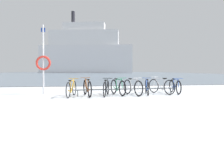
# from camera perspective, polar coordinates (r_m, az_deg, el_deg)

# --- Properties ---
(ground) EXTENTS (80.00, 132.00, 0.08)m
(ground) POSITION_cam_1_polar(r_m,az_deg,el_deg) (59.14, -5.30, 0.04)
(ground) COLOR silver
(bike_rack) EXTENTS (5.04, 0.51, 0.31)m
(bike_rack) POSITION_cam_1_polar(r_m,az_deg,el_deg) (9.76, 4.06, -4.06)
(bike_rack) COLOR #4C5156
(bike_rack) RESTS_ON ground
(bicycle_0) EXTENTS (0.50, 1.68, 0.79)m
(bicycle_0) POSITION_cam_1_polar(r_m,az_deg,el_deg) (9.29, -11.12, -3.81)
(bicycle_0) COLOR black
(bicycle_0) RESTS_ON ground
(bicycle_1) EXTENTS (0.49, 1.75, 0.82)m
(bicycle_1) POSITION_cam_1_polar(r_m,az_deg,el_deg) (9.38, -6.85, -3.68)
(bicycle_1) COLOR black
(bicycle_1) RESTS_ON ground
(bicycle_2) EXTENTS (0.57, 1.65, 0.79)m
(bicycle_2) POSITION_cam_1_polar(r_m,az_deg,el_deg) (9.41, -1.58, -3.72)
(bicycle_2) COLOR black
(bicycle_2) RESTS_ON ground
(bicycle_3) EXTENTS (0.59, 1.63, 0.82)m
(bicycle_3) POSITION_cam_1_polar(r_m,az_deg,el_deg) (9.74, 1.62, -3.48)
(bicycle_3) COLOR black
(bicycle_3) RESTS_ON ground
(bicycle_4) EXTENTS (0.65, 1.63, 0.83)m
(bicycle_4) POSITION_cam_1_polar(r_m,az_deg,el_deg) (9.71, 5.73, -3.49)
(bicycle_4) COLOR black
(bicycle_4) RESTS_ON ground
(bicycle_5) EXTENTS (0.52, 1.71, 0.79)m
(bicycle_5) POSITION_cam_1_polar(r_m,az_deg,el_deg) (10.03, 9.60, -3.42)
(bicycle_5) COLOR black
(bicycle_5) RESTS_ON ground
(bicycle_6) EXTENTS (0.78, 1.65, 0.83)m
(bicycle_6) POSITION_cam_1_polar(r_m,az_deg,el_deg) (10.53, 13.38, -3.13)
(bicycle_6) COLOR black
(bicycle_6) RESTS_ON ground
(bicycle_7) EXTENTS (0.46, 1.71, 0.78)m
(bicycle_7) POSITION_cam_1_polar(r_m,az_deg,el_deg) (10.92, 16.95, -3.12)
(bicycle_7) COLOR black
(bicycle_7) RESTS_ON ground
(rescue_post) EXTENTS (0.72, 0.11, 3.37)m
(rescue_post) POSITION_cam_1_polar(r_m,az_deg,el_deg) (10.59, -18.41, 3.52)
(rescue_post) COLOR silver
(rescue_post) RESTS_ON ground
(ferry_ship) EXTENTS (39.24, 15.76, 26.01)m
(ferry_ship) POSITION_cam_1_polar(r_m,az_deg,el_deg) (88.47, -7.19, 6.10)
(ferry_ship) COLOR white
(ferry_ship) RESTS_ON ground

